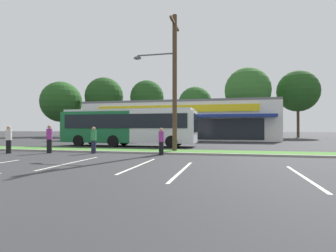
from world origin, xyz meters
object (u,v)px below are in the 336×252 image
car_1 (123,136)px  pedestrian_near_bench (161,141)px  pedestrian_far (9,140)px  pedestrian_by_pole (94,140)px  pedestrian_mid (49,139)px  utility_pole (172,78)px  city_bus (128,126)px

car_1 → pedestrian_near_bench: bearing=-58.9°
pedestrian_far → pedestrian_by_pole: bearing=160.4°
pedestrian_near_bench → pedestrian_mid: 7.29m
utility_pole → pedestrian_by_pole: bearing=-158.5°
city_bus → pedestrian_near_bench: city_bus is taller
utility_pole → car_1: 14.34m
pedestrian_mid → utility_pole: bearing=18.4°
utility_pole → pedestrian_mid: 8.84m
city_bus → pedestrian_mid: size_ratio=6.68×
utility_pole → city_bus: size_ratio=0.76×
utility_pole → pedestrian_mid: utility_pole is taller
utility_pole → pedestrian_far: utility_pole is taller
pedestrian_far → pedestrian_mid: bearing=164.9°
car_1 → pedestrian_near_bench: 15.18m
pedestrian_mid → pedestrian_far: pedestrian_mid is taller
city_bus → pedestrian_near_bench: (4.75, -6.87, -0.96)m
car_1 → pedestrian_far: pedestrian_far is taller
car_1 → pedestrian_far: size_ratio=2.59×
car_1 → pedestrian_mid: pedestrian_mid is taller
pedestrian_near_bench → pedestrian_mid: size_ratio=0.90×
pedestrian_by_pole → pedestrian_mid: bearing=109.5°
utility_pole → city_bus: (-5.01, 4.95, -3.12)m
pedestrian_by_pole → pedestrian_near_bench: bearing=-80.8°
pedestrian_near_bench → pedestrian_mid: bearing=-117.9°
city_bus → pedestrian_mid: 7.75m
pedestrian_near_bench → pedestrian_mid: (-7.28, -0.40, 0.09)m
city_bus → pedestrian_near_bench: size_ratio=7.45×
city_bus → pedestrian_far: city_bus is taller
utility_pole → pedestrian_near_bench: utility_pole is taller
car_1 → pedestrian_by_pole: size_ratio=2.68×
pedestrian_near_bench → pedestrian_mid: pedestrian_mid is taller
utility_pole → pedestrian_by_pole: (-4.70, -1.85, -4.04)m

